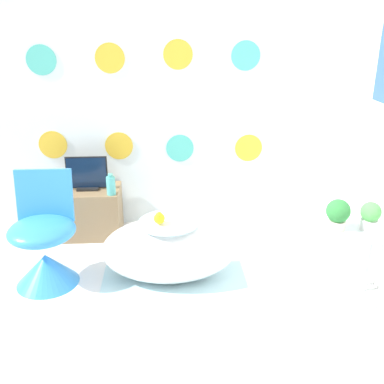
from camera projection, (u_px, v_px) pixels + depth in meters
wall_back_dotted at (148, 84)px, 3.89m from camera, size 4.31×0.05×2.60m
rug at (174, 286)px, 3.28m from camera, size 1.07×0.67×0.01m
bathtub at (169, 249)px, 3.31m from camera, size 0.99×0.54×0.48m
rubber_duck at (159, 218)px, 3.14m from camera, size 0.08×0.09×0.09m
chair at (45, 249)px, 3.25m from camera, size 0.48×0.48×0.82m
tv_cabinet at (90, 212)px, 4.02m from camera, size 0.54×0.40×0.43m
tv at (87, 175)px, 3.89m from camera, size 0.36×0.12×0.30m
vase at (111, 185)px, 3.79m from camera, size 0.08×0.08×0.18m
side_table at (350, 246)px, 2.94m from camera, size 0.47×0.32×0.56m
potted_plant_left at (338, 213)px, 2.86m from camera, size 0.15×0.15×0.20m
potted_plant_right at (370, 215)px, 2.87m from camera, size 0.13×0.13×0.19m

